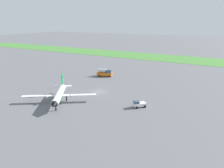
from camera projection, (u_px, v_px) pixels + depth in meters
ground_plane at (99, 92)px, 70.99m from camera, size 600.00×600.00×0.00m
grass_taxiway_strip at (162, 58)px, 136.50m from camera, size 360.00×28.00×0.08m
airplane_foreground_turboprop at (59, 94)px, 61.59m from camera, size 19.12×16.75×6.58m
pushback_tug_midfield at (139, 104)px, 58.25m from camera, size 3.76×3.87×1.95m
fuel_truck_by_runway at (105, 73)px, 90.49m from camera, size 6.93×4.42×3.29m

